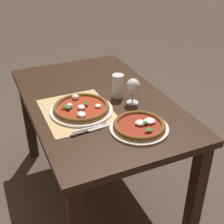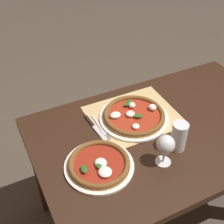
% 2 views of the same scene
% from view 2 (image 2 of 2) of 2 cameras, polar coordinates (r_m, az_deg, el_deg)
% --- Properties ---
extents(ground_plane, '(24.00, 24.00, 0.00)m').
position_cam_2_polar(ground_plane, '(2.14, 7.56, -17.74)').
color(ground_plane, '#473D33').
extents(dining_table, '(1.31, 0.82, 0.74)m').
position_cam_2_polar(dining_table, '(1.65, 9.42, -5.87)').
color(dining_table, black).
rests_on(dining_table, ground).
extents(paper_placemat, '(0.44, 0.37, 0.00)m').
position_cam_2_polar(paper_placemat, '(1.63, 3.92, -0.71)').
color(paper_placemat, tan).
rests_on(paper_placemat, dining_table).
extents(pizza_near, '(0.35, 0.35, 0.05)m').
position_cam_2_polar(pizza_near, '(1.60, 4.03, -0.69)').
color(pizza_near, silver).
rests_on(pizza_near, paper_placemat).
extents(pizza_far, '(0.31, 0.31, 0.05)m').
position_cam_2_polar(pizza_far, '(1.37, -2.35, -9.56)').
color(pizza_far, silver).
rests_on(pizza_far, dining_table).
extents(wine_glass, '(0.08, 0.08, 0.16)m').
position_cam_2_polar(wine_glass, '(1.34, 9.76, -6.06)').
color(wine_glass, silver).
rests_on(wine_glass, dining_table).
extents(pint_glass, '(0.07, 0.07, 0.15)m').
position_cam_2_polar(pint_glass, '(1.44, 12.12, -4.47)').
color(pint_glass, silver).
rests_on(pint_glass, dining_table).
extents(fork, '(0.02, 0.20, 0.00)m').
position_cam_2_polar(fork, '(1.55, -2.08, -2.82)').
color(fork, '#B7B7BC').
rests_on(fork, paper_placemat).
extents(knife, '(0.04, 0.22, 0.01)m').
position_cam_2_polar(knife, '(1.55, -3.12, -2.85)').
color(knife, black).
rests_on(knife, paper_placemat).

